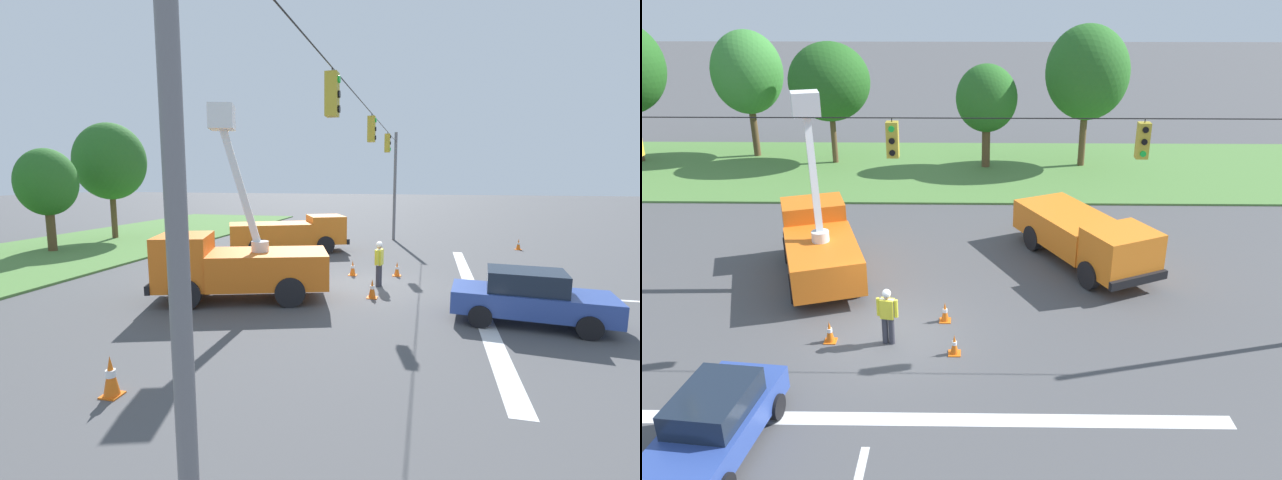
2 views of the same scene
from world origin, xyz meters
TOP-DOWN VIEW (x-y plane):
  - ground_plane at (0.00, 0.00)m, footprint 200.00×200.00m
  - grass_verge at (0.00, 18.00)m, footprint 56.00×12.00m
  - lane_markings at (0.00, -5.40)m, footprint 17.60×15.25m
  - signal_gantry at (0.06, -0.00)m, footprint 26.20×0.33m
  - tree_west at (-10.66, 20.64)m, footprint 4.06×4.11m
  - tree_centre at (-5.58, 19.18)m, footprint 4.55×4.41m
  - tree_east at (3.21, 18.41)m, footprint 3.41×2.95m
  - tree_far_east at (8.71, 18.78)m, footprint 4.59×4.69m
  - utility_truck_bucket_lift at (-3.04, 4.17)m, footprint 4.11×6.31m
  - utility_truck_support_near at (6.68, 5.33)m, footprint 5.00×6.94m
  - sedan_blue at (-3.32, -5.08)m, footprint 2.28×4.47m
  - road_worker at (-0.02, -0.42)m, footprint 0.64×0.31m
  - traffic_cone_foreground_left at (1.94, -0.99)m, footprint 0.36×0.36m
  - traffic_cone_foreground_right at (-1.77, -0.39)m, footprint 0.36×0.36m
  - traffic_cone_mid_left at (1.60, 0.88)m, footprint 0.36×0.36m

SIDE VIEW (x-z plane):
  - ground_plane at x=0.00m, z-range 0.00..0.00m
  - lane_markings at x=0.00m, z-range 0.00..0.01m
  - grass_verge at x=0.00m, z-range 0.00..0.10m
  - traffic_cone_foreground_left at x=1.94m, z-range -0.01..0.61m
  - traffic_cone_mid_left at x=1.60m, z-range -0.01..0.65m
  - traffic_cone_foreground_right at x=-1.77m, z-range -0.01..0.67m
  - sedan_blue at x=-3.32m, z-range 0.01..1.57m
  - road_worker at x=-0.02m, z-range 0.11..1.88m
  - utility_truck_support_near at x=6.68m, z-range 0.09..2.14m
  - utility_truck_bucket_lift at x=-3.04m, z-range -1.94..4.62m
  - tree_east at x=3.21m, z-range 1.01..6.84m
  - signal_gantry at x=0.06m, z-range 0.83..8.03m
  - tree_centre at x=-5.58m, z-range 1.26..8.17m
  - tree_west at x=-10.66m, z-range 1.31..8.74m
  - tree_far_east at x=8.71m, z-range 1.35..9.23m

